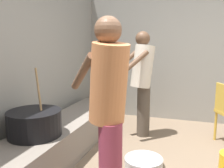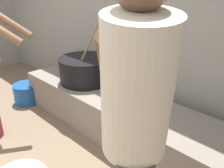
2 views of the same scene
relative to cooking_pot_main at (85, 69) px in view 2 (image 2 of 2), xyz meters
name	(u,v)px [view 2 (image 2 of 2)]	position (x,y,z in m)	size (l,w,h in m)	color
block_enclosure_rear	(114,5)	(0.01, 0.47, 0.67)	(5.35, 0.20, 2.50)	gray
hearth_ledge	(120,117)	(0.60, -0.05, -0.36)	(2.67, 0.60, 0.44)	slate
cooking_pot_main	(85,69)	(0.00, 0.00, 0.00)	(0.58, 0.58, 0.73)	black
cook_in_cream_shirt	(135,125)	(1.45, -0.90, 0.36)	(0.70, 0.70, 1.63)	#4C4238
bucket_blue_plastic	(27,93)	(-0.81, -0.36, -0.45)	(0.34, 0.34, 0.26)	#194C99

